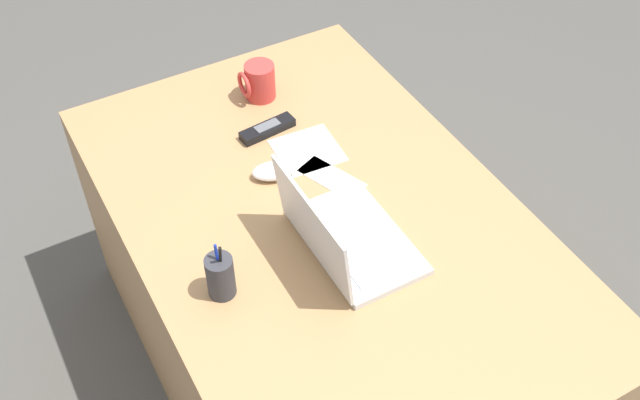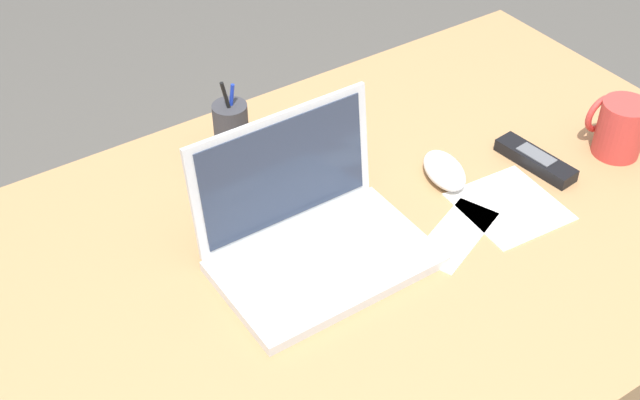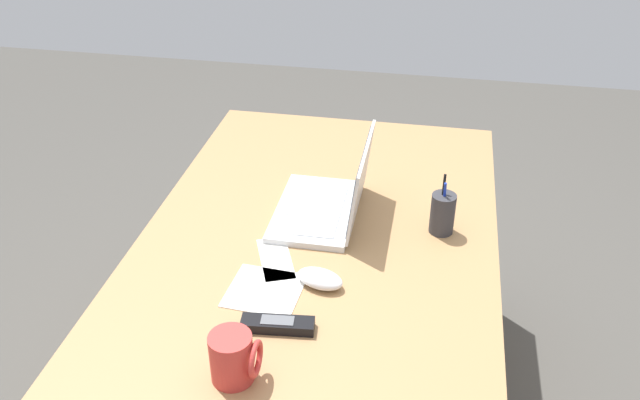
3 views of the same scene
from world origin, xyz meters
TOP-DOWN VIEW (x-y plane):
  - desk at (0.00, 0.00)m, footprint 1.45×0.92m
  - laptop at (-0.11, 0.01)m, footprint 0.34×0.24m
  - computer_mouse at (0.19, 0.04)m, footprint 0.09×0.13m
  - coffee_mug_white at (0.51, -0.07)m, footprint 0.09×0.10m
  - cordless_phone at (0.36, -0.02)m, footprint 0.06×0.16m
  - pen_holder at (-0.09, 0.31)m, footprint 0.06×0.06m
  - paper_note_near_laptop at (0.24, -0.08)m, footprint 0.18×0.18m
  - paper_note_left at (0.11, -0.09)m, footprint 0.19×0.14m

SIDE VIEW (x-z plane):
  - desk at x=0.00m, z-range 0.00..0.71m
  - paper_note_near_laptop at x=0.24m, z-range 0.71..0.71m
  - paper_note_left at x=0.11m, z-range 0.71..0.71m
  - cordless_phone at x=0.36m, z-range 0.71..0.73m
  - computer_mouse at x=0.19m, z-range 0.71..0.75m
  - laptop at x=-0.11m, z-range 0.64..0.86m
  - coffee_mug_white at x=0.51m, z-range 0.71..0.82m
  - pen_holder at x=-0.09m, z-range 0.68..0.85m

